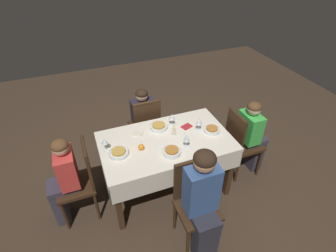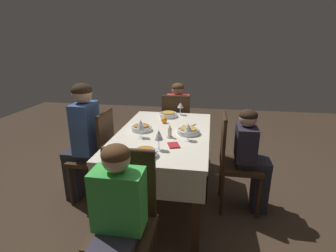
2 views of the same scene
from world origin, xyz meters
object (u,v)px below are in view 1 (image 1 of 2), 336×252
object	(u,v)px
orange_fruit	(141,147)
napkin_red_folded	(187,127)
wine_glass_east	(199,122)
chair_south	(195,199)
person_child_red	(63,178)
dining_table	(166,147)
bowl_north	(159,126)
person_child_dark	(142,117)
bowl_south	(172,151)
candle_centerpiece	(174,131)
person_adult_denim	(203,200)
wine_glass_west	(105,142)
wine_glass_south	(187,138)
wine_glass_north	(172,117)
bowl_west	(119,153)
napkin_spare_side	(138,133)
chair_north	(146,125)
bowl_east	(212,130)
chair_west	(81,178)
chair_east	(240,141)
person_child_green	(252,134)

from	to	relation	value
orange_fruit	napkin_red_folded	world-z (taller)	orange_fruit
wine_glass_east	orange_fruit	world-z (taller)	wine_glass_east
chair_south	person_child_red	bearing A→B (deg)	149.94
dining_table	bowl_north	distance (m)	0.27
dining_table	person_child_dark	world-z (taller)	person_child_dark
bowl_south	candle_centerpiece	distance (m)	0.33
person_adult_denim	wine_glass_east	bearing A→B (deg)	66.50
wine_glass_west	napkin_red_folded	distance (m)	0.97
wine_glass_south	wine_glass_north	distance (m)	0.42
wine_glass_west	candle_centerpiece	bearing A→B (deg)	-0.28
person_child_red	wine_glass_south	distance (m)	1.33
bowl_south	bowl_north	xyz separation A→B (m)	(0.02, 0.45, -0.00)
person_child_red	candle_centerpiece	size ratio (longest dim) A/B	8.99
wine_glass_south	bowl_west	distance (m)	0.72
person_child_dark	bowl_west	bearing A→B (deg)	60.54
wine_glass_south	dining_table	bearing A→B (deg)	133.28
person_child_dark	napkin_spare_side	size ratio (longest dim) A/B	6.55
chair_north	wine_glass_east	distance (m)	0.86
bowl_east	candle_centerpiece	world-z (taller)	candle_centerpiece
chair_north	candle_centerpiece	xyz separation A→B (m)	(0.16, -0.59, 0.28)
person_child_dark	chair_west	bearing A→B (deg)	42.10
chair_east	person_child_green	distance (m)	0.17
wine_glass_south	wine_glass_west	distance (m)	0.85
chair_west	bowl_west	distance (m)	0.50
person_child_green	wine_glass_north	xyz separation A→B (m)	(-0.95, 0.32, 0.29)
wine_glass_north	dining_table	bearing A→B (deg)	-124.12
chair_north	candle_centerpiece	world-z (taller)	chair_north
chair_east	person_adult_denim	size ratio (longest dim) A/B	0.78
bowl_south	bowl_west	bearing A→B (deg)	161.06
napkin_spare_side	chair_west	bearing A→B (deg)	-162.58
wine_glass_south	wine_glass_north	xyz separation A→B (m)	(0.00, 0.42, -0.01)
bowl_north	bowl_south	bearing A→B (deg)	-92.16
wine_glass_north	wine_glass_east	bearing A→B (deg)	-40.05
bowl_east	wine_glass_east	xyz separation A→B (m)	(-0.13, 0.08, 0.09)
chair_south	candle_centerpiece	xyz separation A→B (m)	(0.08, 0.75, 0.28)
orange_fruit	napkin_spare_side	xyz separation A→B (m)	(0.04, 0.27, -0.03)
chair_east	wine_glass_south	bearing A→B (deg)	97.28
bowl_south	chair_west	bearing A→B (deg)	166.71
wine_glass_west	wine_glass_north	xyz separation A→B (m)	(0.81, 0.16, 0.00)
chair_east	person_child_dark	xyz separation A→B (m)	(-1.00, 0.91, 0.03)
dining_table	person_child_dark	size ratio (longest dim) A/B	1.43
person_child_green	wine_glass_east	distance (m)	0.77
bowl_north	candle_centerpiece	size ratio (longest dim) A/B	1.76
bowl_south	wine_glass_east	world-z (taller)	wine_glass_east
chair_east	person_child_dark	world-z (taller)	person_child_dark
wine_glass_north	bowl_east	bearing A→B (deg)	-37.25
napkin_spare_side	chair_south	bearing A→B (deg)	-71.26
chair_east	wine_glass_north	world-z (taller)	chair_east
person_child_red	wine_glass_north	xyz separation A→B (m)	(1.29, 0.24, 0.28)
wine_glass_south	wine_glass_west	world-z (taller)	wine_glass_south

